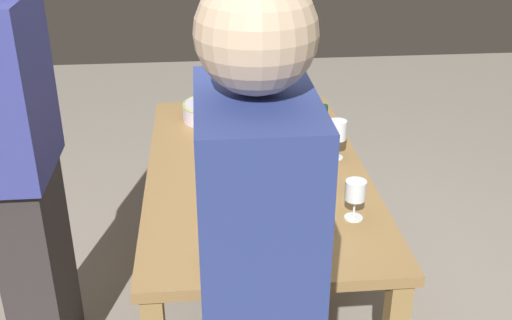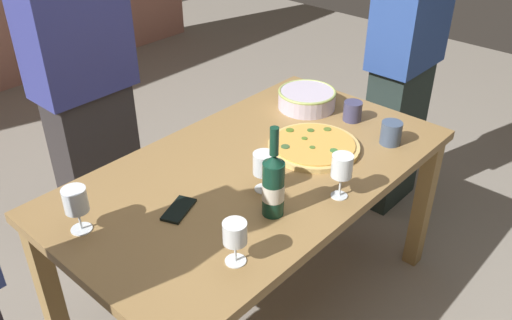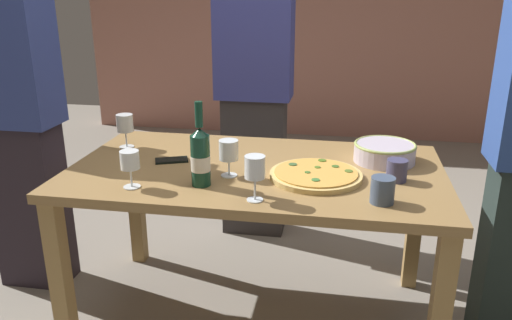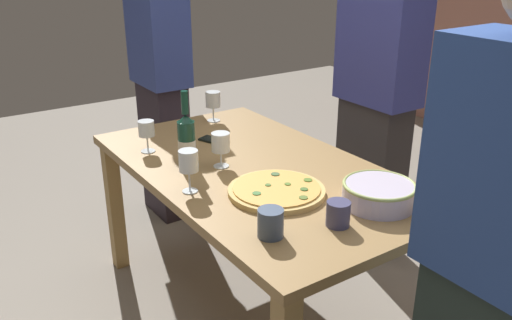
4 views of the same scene
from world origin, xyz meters
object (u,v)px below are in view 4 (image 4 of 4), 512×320
(wine_glass_far_right, at_px, (189,163))
(serving_bowl, at_px, (379,193))
(dining_table, at_px, (256,187))
(person_guest_left, at_px, (377,97))
(wine_glass_far_left, at_px, (146,130))
(cell_phone, at_px, (214,140))
(wine_glass_near_pizza, at_px, (221,143))
(wine_glass_by_bottle, at_px, (213,101))
(person_guest_right, at_px, (161,78))
(wine_bottle, at_px, (187,140))
(pizza, at_px, (277,190))
(cup_ceramic, at_px, (271,223))
(person_host, at_px, (499,268))
(cup_amber, at_px, (338,214))

(wine_glass_far_right, bearing_deg, serving_bowl, 46.99)
(dining_table, bearing_deg, person_guest_left, 100.72)
(wine_glass_far_left, distance_m, cell_phone, 0.34)
(wine_glass_near_pizza, relative_size, person_guest_left, 0.09)
(wine_glass_by_bottle, relative_size, person_guest_right, 0.09)
(wine_glass_far_right, bearing_deg, wine_bottle, 154.34)
(pizza, relative_size, person_guest_right, 0.22)
(wine_bottle, bearing_deg, wine_glass_far_left, -164.48)
(serving_bowl, distance_m, person_guest_right, 1.74)
(wine_glass_near_pizza, distance_m, cup_ceramic, 0.63)
(pizza, distance_m, cell_phone, 0.66)
(pizza, distance_m, person_guest_left, 1.08)
(wine_glass_by_bottle, height_order, wine_glass_far_right, wine_glass_far_right)
(person_host, bearing_deg, person_guest_right, -2.64)
(wine_glass_near_pizza, bearing_deg, cup_amber, 5.36)
(wine_glass_far_right, bearing_deg, wine_glass_far_left, 175.27)
(serving_bowl, xyz_separation_m, wine_glass_far_left, (-0.99, -0.48, 0.06))
(person_guest_right, bearing_deg, wine_glass_far_right, -14.98)
(wine_glass_near_pizza, height_order, person_guest_left, person_guest_left)
(pizza, xyz_separation_m, person_guest_left, (-0.43, 0.98, 0.13))
(wine_glass_far_left, height_order, person_host, person_host)
(serving_bowl, relative_size, cup_ceramic, 2.78)
(wine_bottle, bearing_deg, person_host, 10.10)
(dining_table, xyz_separation_m, wine_bottle, (-0.18, -0.24, 0.21))
(cup_amber, bearing_deg, wine_glass_far_left, -166.07)
(wine_glass_by_bottle, xyz_separation_m, wine_glass_far_left, (0.23, -0.48, -0.00))
(person_host, distance_m, person_guest_left, 1.59)
(serving_bowl, xyz_separation_m, wine_glass_near_pizza, (-0.64, -0.30, 0.06))
(wine_glass_near_pizza, distance_m, person_guest_left, 1.02)
(serving_bowl, height_order, cup_amber, cup_amber)
(pizza, bearing_deg, wine_glass_by_bottle, 164.61)
(wine_glass_far_left, relative_size, person_guest_right, 0.09)
(cup_ceramic, xyz_separation_m, person_guest_left, (-0.68, 1.19, 0.09))
(pizza, distance_m, person_host, 0.89)
(wine_bottle, xyz_separation_m, wine_glass_near_pizza, (0.09, 0.12, -0.01))
(serving_bowl, bearing_deg, dining_table, -162.35)
(person_guest_right, bearing_deg, cell_phone, -1.65)
(cup_amber, bearing_deg, cup_ceramic, -106.31)
(cup_ceramic, xyz_separation_m, person_guest_right, (-1.71, 0.40, 0.09))
(cup_amber, distance_m, cell_phone, 0.97)
(cell_phone, bearing_deg, wine_glass_by_bottle, 38.65)
(pizza, relative_size, cup_ceramic, 3.86)
(wine_glass_far_right, relative_size, cup_amber, 1.93)
(wine_bottle, height_order, cup_ceramic, wine_bottle)
(serving_bowl, distance_m, wine_glass_far_left, 1.10)
(wine_glass_by_bottle, xyz_separation_m, person_guest_right, (-0.52, -0.06, 0.03))
(wine_glass_far_left, height_order, person_guest_right, person_guest_right)
(wine_bottle, xyz_separation_m, cup_ceramic, (0.69, -0.05, -0.07))
(pizza, bearing_deg, wine_bottle, -160.53)
(wine_bottle, distance_m, cell_phone, 0.35)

